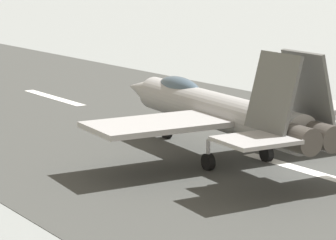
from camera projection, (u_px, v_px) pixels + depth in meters
ground_plane at (325, 177)px, 33.42m from camera, size 400.00×400.00×0.00m
runway_strip at (325, 176)px, 33.40m from camera, size 240.00×26.00×0.02m
fighter_jet at (219, 110)px, 36.23m from camera, size 17.20×13.84×5.53m
marker_cone_mid at (301, 98)px, 51.91m from camera, size 0.44×0.44×0.55m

